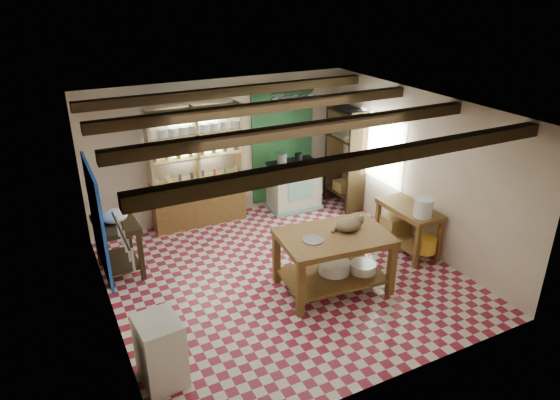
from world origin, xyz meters
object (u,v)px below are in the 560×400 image
white_cabinet (160,351)px  right_counter (407,229)px  cat (349,225)px  stove (294,185)px  work_table (333,261)px  prep_table (119,247)px

white_cabinet → right_counter: bearing=9.3°
cat → stove: bearing=73.7°
cat → white_cabinet: bearing=-170.0°
work_table → white_cabinet: 2.80m
prep_table → right_counter: bearing=-21.0°
prep_table → white_cabinet: prep_table is taller
stove → cat: (-0.59, -2.75, 0.50)m
white_cabinet → right_counter: (4.40, 1.10, -0.01)m
stove → prep_table: (-3.53, -0.93, -0.03)m
stove → cat: size_ratio=2.45×
prep_table → cat: (2.94, -1.81, 0.53)m
right_counter → cat: cat is taller
stove → white_cabinet: 4.98m
work_table → cat: bearing=11.3°
white_cabinet → work_table: bearing=10.3°
stove → right_counter: (0.85, -2.40, -0.07)m
work_table → cat: (0.25, 0.02, 0.53)m
stove → white_cabinet: (-3.55, -3.49, -0.06)m
white_cabinet → cat: bearing=9.5°
prep_table → cat: 3.50m
work_table → prep_table: size_ratio=1.78×
right_counter → work_table: bearing=-167.0°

